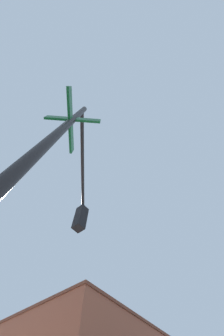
# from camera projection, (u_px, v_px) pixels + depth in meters

# --- Properties ---
(traffic_signal_near) EXTENTS (2.80, 2.57, 5.76)m
(traffic_signal_near) POSITION_uv_depth(u_px,v_px,m) (73.00, 189.00, 3.36)
(traffic_signal_near) COLOR black
(traffic_signal_near) RESTS_ON ground_plane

